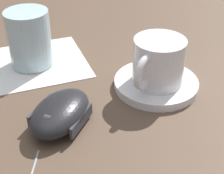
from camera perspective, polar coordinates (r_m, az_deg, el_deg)
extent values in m
plane|color=brown|center=(0.57, -5.40, 1.83)|extent=(3.00, 3.00, 0.00)
cylinder|color=white|center=(0.54, 7.32, 0.56)|extent=(0.13, 0.13, 0.01)
cylinder|color=white|center=(0.52, 7.75, 4.24)|extent=(0.08, 0.08, 0.07)
torus|color=white|center=(0.48, 5.44, 2.47)|extent=(0.05, 0.04, 0.05)
ellipsoid|color=black|center=(0.47, -8.59, -4.20)|extent=(0.13, 0.12, 0.04)
cylinder|color=#38383D|center=(0.44, -10.59, -5.32)|extent=(0.01, 0.01, 0.01)
cube|color=#38383D|center=(0.46, -5.11, -5.60)|extent=(0.05, 0.04, 0.02)
cube|color=#38383D|center=(0.48, -11.78, -3.74)|extent=(0.05, 0.04, 0.02)
cylinder|color=gray|center=(0.42, -12.95, -12.81)|extent=(0.03, 0.05, 0.00)
sphere|color=gray|center=(0.44, -12.12, -10.25)|extent=(0.00, 0.00, 0.00)
cube|color=white|center=(0.62, -12.10, 4.04)|extent=(0.18, 0.18, 0.00)
cylinder|color=silver|center=(0.60, -13.57, 7.86)|extent=(0.07, 0.07, 0.10)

